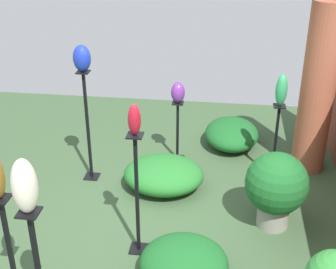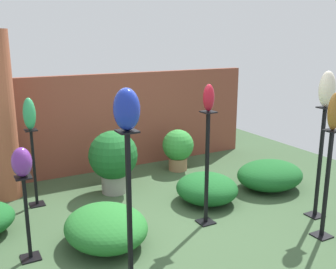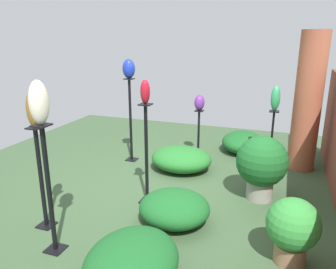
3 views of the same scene
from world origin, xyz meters
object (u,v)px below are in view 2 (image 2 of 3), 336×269
at_px(art_vase_bronze, 334,112).
at_px(potted_plant_mid_left, 178,147).
at_px(pedestal_cobalt, 130,226).
at_px(art_vase_violet, 22,162).
at_px(art_vase_cobalt, 127,109).
at_px(art_vase_ruby, 209,98).
at_px(pedestal_jade, 34,171).
at_px(art_vase_ivory, 327,89).
at_px(pedestal_ivory, 319,167).
at_px(art_vase_jade, 29,114).
at_px(pedestal_ruby, 207,173).
at_px(potted_plant_near_pillar, 113,158).
at_px(pedestal_violet, 27,222).
at_px(pedestal_bronze, 326,189).

bearing_deg(art_vase_bronze, potted_plant_mid_left, 96.11).
relative_size(pedestal_cobalt, potted_plant_mid_left, 2.15).
xyz_separation_m(art_vase_violet, art_vase_cobalt, (0.67, -1.13, 0.66)).
bearing_deg(pedestal_cobalt, art_vase_ruby, 33.49).
xyz_separation_m(pedestal_jade, art_vase_ivory, (3.14, -2.09, 1.17)).
bearing_deg(art_vase_ruby, potted_plant_mid_left, 70.01).
height_order(pedestal_ivory, art_vase_bronze, art_vase_bronze).
relative_size(pedestal_cobalt, art_vase_jade, 3.64).
bearing_deg(art_vase_jade, pedestal_ruby, -41.58).
height_order(pedestal_jade, potted_plant_mid_left, pedestal_jade).
bearing_deg(art_vase_cobalt, art_vase_bronze, -0.05).
bearing_deg(potted_plant_near_pillar, art_vase_ruby, -66.50).
height_order(pedestal_violet, art_vase_violet, art_vase_violet).
xyz_separation_m(pedestal_ruby, art_vase_ruby, (0.00, 0.00, 0.93)).
xyz_separation_m(pedestal_jade, pedestal_ivory, (3.14, -2.09, 0.18)).
relative_size(art_vase_ruby, potted_plant_near_pillar, 0.34).
xyz_separation_m(pedestal_jade, potted_plant_near_pillar, (1.12, -0.07, 0.05)).
bearing_deg(art_vase_violet, art_vase_ivory, -11.66).
bearing_deg(potted_plant_mid_left, potted_plant_near_pillar, -162.52).
bearing_deg(potted_plant_mid_left, art_vase_ivory, -74.69).
bearing_deg(art_vase_jade, pedestal_cobalt, -82.04).
bearing_deg(pedestal_jade, art_vase_jade, 90.00).
bearing_deg(potted_plant_mid_left, art_vase_violet, -148.22).
relative_size(pedestal_violet, art_vase_ivory, 2.08).
bearing_deg(art_vase_bronze, art_vase_cobalt, 179.95).
bearing_deg(pedestal_jade, art_vase_cobalt, -82.04).
bearing_deg(pedestal_bronze, potted_plant_mid_left, 96.11).
bearing_deg(pedestal_ruby, pedestal_cobalt, -146.51).
bearing_deg(art_vase_violet, art_vase_cobalt, -59.34).
distance_m(pedestal_jade, art_vase_jade, 0.80).
xyz_separation_m(pedestal_violet, pedestal_bronze, (3.10, -1.14, 0.18)).
distance_m(art_vase_ivory, art_vase_ruby, 1.47).
height_order(pedestal_violet, art_vase_jade, art_vase_jade).
bearing_deg(art_vase_bronze, art_vase_jade, 137.87).
height_order(art_vase_bronze, potted_plant_mid_left, art_vase_bronze).
bearing_deg(art_vase_cobalt, art_vase_violet, 120.66).
bearing_deg(potted_plant_mid_left, pedestal_ivory, -74.69).
bearing_deg(art_vase_violet, pedestal_violet, 0.00).
height_order(pedestal_cobalt, art_vase_ruby, art_vase_ruby).
distance_m(pedestal_jade, pedestal_ivory, 3.78).
bearing_deg(pedestal_jade, art_vase_ruby, -41.58).
distance_m(pedestal_ivory, pedestal_ruby, 1.46).
relative_size(pedestal_jade, pedestal_violet, 1.18).
height_order(art_vase_violet, art_vase_ruby, art_vase_ruby).
xyz_separation_m(pedestal_violet, art_vase_violet, (-0.00, 0.00, 0.66)).
bearing_deg(art_vase_ivory, potted_plant_mid_left, 105.31).
relative_size(pedestal_jade, pedestal_ruby, 0.76).
bearing_deg(pedestal_violet, pedestal_jade, 76.87).
bearing_deg(pedestal_bronze, art_vase_cobalt, 179.95).
height_order(pedestal_ruby, potted_plant_mid_left, pedestal_ruby).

